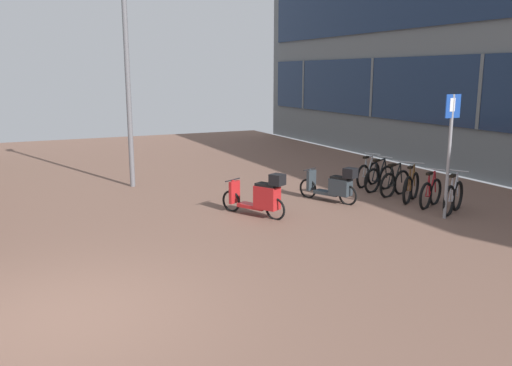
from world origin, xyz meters
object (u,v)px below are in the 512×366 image
(bicycle_rack_04, at_px, (379,178))
(bicycle_rack_01, at_px, (431,193))
(bicycle_rack_02, at_px, (411,187))
(scooter_mid, at_px, (261,196))
(scooter_near, at_px, (335,185))
(lamp_post, at_px, (127,56))
(bicycle_rack_03, at_px, (395,183))
(parking_sign, at_px, (450,144))
(bicycle_rack_00, at_px, (453,198))
(bicycle_rack_05, at_px, (368,174))

(bicycle_rack_04, bearing_deg, bicycle_rack_01, -89.88)
(bicycle_rack_02, distance_m, scooter_mid, 4.06)
(scooter_near, distance_m, lamp_post, 6.56)
(scooter_mid, bearing_deg, lamp_post, 112.90)
(scooter_mid, bearing_deg, bicycle_rack_04, 14.56)
(scooter_mid, bearing_deg, bicycle_rack_03, 5.79)
(bicycle_rack_02, bearing_deg, parking_sign, -105.18)
(bicycle_rack_00, bearing_deg, bicycle_rack_04, 91.71)
(parking_sign, bearing_deg, lamp_post, 131.11)
(bicycle_rack_03, height_order, scooter_near, scooter_near)
(parking_sign, relative_size, lamp_post, 0.42)
(bicycle_rack_05, bearing_deg, scooter_near, -147.49)
(bicycle_rack_02, relative_size, bicycle_rack_03, 0.93)
(bicycle_rack_04, bearing_deg, bicycle_rack_02, -91.40)
(bicycle_rack_01, bearing_deg, bicycle_rack_04, 90.12)
(scooter_near, bearing_deg, bicycle_rack_03, -1.33)
(bicycle_rack_00, height_order, bicycle_rack_05, bicycle_rack_00)
(lamp_post, bearing_deg, bicycle_rack_02, -38.35)
(bicycle_rack_01, relative_size, bicycle_rack_03, 0.94)
(bicycle_rack_03, relative_size, lamp_post, 0.19)
(bicycle_rack_00, distance_m, bicycle_rack_01, 0.65)
(bicycle_rack_01, distance_m, bicycle_rack_05, 2.59)
(bicycle_rack_01, xyz_separation_m, lamp_post, (-5.97, 5.34, 3.26))
(bicycle_rack_05, bearing_deg, scooter_mid, -157.86)
(bicycle_rack_04, relative_size, bicycle_rack_05, 1.08)
(bicycle_rack_04, xyz_separation_m, scooter_mid, (-4.08, -1.06, 0.13))
(bicycle_rack_02, height_order, scooter_mid, scooter_mid)
(bicycle_rack_00, height_order, lamp_post, lamp_post)
(bicycle_rack_04, distance_m, parking_sign, 3.22)
(bicycle_rack_00, distance_m, bicycle_rack_03, 1.94)
(bicycle_rack_03, xyz_separation_m, parking_sign, (-0.47, -2.25, 1.34))
(bicycle_rack_03, relative_size, bicycle_rack_05, 1.02)
(bicycle_rack_00, relative_size, bicycle_rack_01, 1.05)
(bicycle_rack_05, distance_m, scooter_near, 2.33)
(bicycle_rack_00, distance_m, bicycle_rack_05, 3.24)
(bicycle_rack_00, xyz_separation_m, bicycle_rack_03, (-0.08, 1.94, -0.02))
(bicycle_rack_00, distance_m, parking_sign, 1.46)
(bicycle_rack_02, height_order, scooter_near, bicycle_rack_02)
(bicycle_rack_00, relative_size, lamp_post, 0.19)
(bicycle_rack_03, bearing_deg, scooter_near, 178.67)
(bicycle_rack_01, height_order, bicycle_rack_02, bicycle_rack_02)
(bicycle_rack_05, bearing_deg, bicycle_rack_02, -94.26)
(bicycle_rack_03, bearing_deg, scooter_mid, -174.21)
(bicycle_rack_00, relative_size, scooter_mid, 0.78)
(bicycle_rack_02, relative_size, parking_sign, 0.43)
(bicycle_rack_05, relative_size, scooter_mid, 0.78)
(bicycle_rack_03, height_order, parking_sign, parking_sign)
(bicycle_rack_03, distance_m, scooter_mid, 4.10)
(bicycle_rack_02, xyz_separation_m, bicycle_rack_04, (0.03, 1.29, -0.01))
(scooter_mid, distance_m, parking_sign, 4.23)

